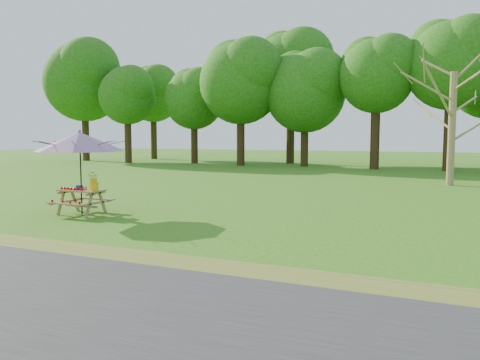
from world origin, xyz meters
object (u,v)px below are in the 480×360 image
at_px(bare_tree, 456,24).
at_px(flower_bucket, 94,180).
at_px(patio_umbrella, 80,142).
at_px(picnic_table, 82,202).

bearing_deg(bare_tree, flower_bucket, -125.29).
relative_size(patio_umbrella, flower_bucket, 5.61).
height_order(bare_tree, patio_umbrella, bare_tree).
bearing_deg(picnic_table, patio_umbrella, 84.81).
height_order(picnic_table, patio_umbrella, patio_umbrella).
height_order(bare_tree, picnic_table, bare_tree).
xyz_separation_m(picnic_table, patio_umbrella, (0.00, 0.00, 1.62)).
xyz_separation_m(bare_tree, flower_bucket, (-8.69, -12.28, -5.84)).
bearing_deg(flower_bucket, patio_umbrella, 175.80).
bearing_deg(patio_umbrella, picnic_table, -95.19).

